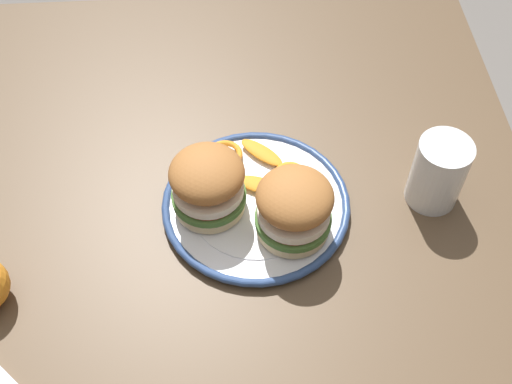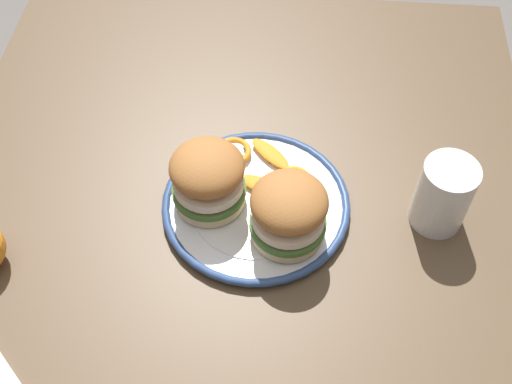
# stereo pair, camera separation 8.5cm
# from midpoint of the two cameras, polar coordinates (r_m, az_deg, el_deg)

# --- Properties ---
(dining_table) EXTENTS (1.13, 0.91, 0.74)m
(dining_table) POSITION_cam_midpoint_polar(r_m,az_deg,el_deg) (1.02, 0.51, -7.20)
(dining_table) COLOR brown
(dining_table) RESTS_ON ground
(dinner_plate) EXTENTS (0.28, 0.28, 0.02)m
(dinner_plate) POSITION_cam_midpoint_polar(r_m,az_deg,el_deg) (0.95, 2.55, -1.26)
(dinner_plate) COLOR white
(dinner_plate) RESTS_ON dining_table
(sandwich_half_left) EXTENTS (0.14, 0.14, 0.10)m
(sandwich_half_left) POSITION_cam_midpoint_polar(r_m,az_deg,el_deg) (0.88, 5.67, -1.74)
(sandwich_half_left) COLOR beige
(sandwich_half_left) RESTS_ON dinner_plate
(sandwich_half_right) EXTENTS (0.13, 0.13, 0.10)m
(sandwich_half_right) POSITION_cam_midpoint_polar(r_m,az_deg,el_deg) (0.91, -1.61, 1.10)
(sandwich_half_right) COLOR beige
(sandwich_half_right) RESTS_ON dinner_plate
(orange_peel_curled) EXTENTS (0.07, 0.07, 0.01)m
(orange_peel_curled) POSITION_cam_midpoint_polar(r_m,az_deg,el_deg) (0.97, 5.91, 0.93)
(orange_peel_curled) COLOR orange
(orange_peel_curled) RESTS_ON dinner_plate
(orange_peel_strip_long) EXTENTS (0.06, 0.08, 0.01)m
(orange_peel_strip_long) POSITION_cam_midpoint_polar(r_m,az_deg,el_deg) (0.96, 3.21, 0.37)
(orange_peel_strip_long) COLOR orange
(orange_peel_strip_long) RESTS_ON dinner_plate
(orange_peel_strip_short) EXTENTS (0.07, 0.08, 0.01)m
(orange_peel_strip_short) POSITION_cam_midpoint_polar(r_m,az_deg,el_deg) (1.00, 3.72, 3.27)
(orange_peel_strip_short) COLOR orange
(orange_peel_strip_short) RESTS_ON dinner_plate
(orange_peel_small_curl) EXTENTS (0.08, 0.08, 0.01)m
(orange_peel_small_curl) POSITION_cam_midpoint_polar(r_m,az_deg,el_deg) (1.00, 0.45, 3.46)
(orange_peel_small_curl) COLOR orange
(orange_peel_small_curl) RESTS_ON dinner_plate
(drinking_glass) EXTENTS (0.08, 0.08, 0.11)m
(drinking_glass) POSITION_cam_midpoint_polar(r_m,az_deg,el_deg) (0.96, 18.56, -0.69)
(drinking_glass) COLOR white
(drinking_glass) RESTS_ON dining_table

